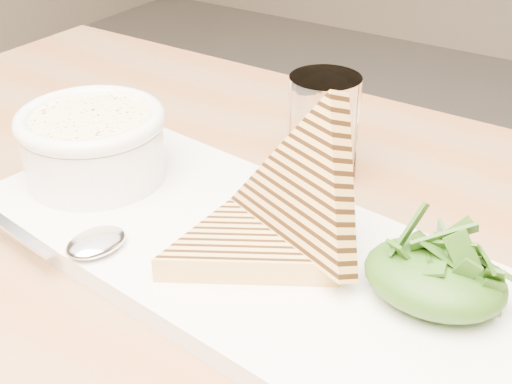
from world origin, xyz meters
The scene contains 13 objects.
table_top centered at (-0.04, 0.17, 0.75)m, with size 1.25×0.83×0.04m, color #926A44.
table_leg_bl centered at (-0.62, 0.54, 0.37)m, with size 0.06×0.06×0.73m, color #926A44.
platter centered at (-0.14, 0.24, 0.78)m, with size 0.44×0.20×0.02m, color white.
soup_bowl centered at (-0.30, 0.26, 0.82)m, with size 0.12×0.12×0.05m, color white.
soup centered at (-0.30, 0.26, 0.84)m, with size 0.10×0.10×0.01m, color #FAE8A9.
bowl_rim centered at (-0.30, 0.26, 0.85)m, with size 0.13×0.13×0.01m, color white.
sandwich_flat centered at (-0.12, 0.23, 0.80)m, with size 0.15×0.15×0.02m, color tan, non-canonical shape.
sandwich_lean centered at (-0.09, 0.26, 0.84)m, with size 0.15×0.15×0.08m, color tan, non-canonical shape.
salad_base centered at (0.01, 0.25, 0.81)m, with size 0.10×0.08×0.04m, color #1B4611.
arugula_pile centered at (0.01, 0.25, 0.82)m, with size 0.11×0.10×0.05m, color #335A18, non-canonical shape.
spoon_bowl centered at (-0.22, 0.18, 0.80)m, with size 0.04×0.05×0.01m, color silver.
spoon_handle centered at (-0.30, 0.16, 0.80)m, with size 0.12×0.01×0.00m, color silver.
glass_near centered at (-0.15, 0.39, 0.82)m, with size 0.06×0.06×0.10m, color white.
Camera 1 is at (0.11, -0.12, 1.10)m, focal length 50.00 mm.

